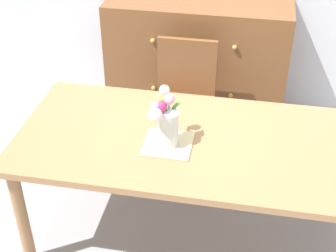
% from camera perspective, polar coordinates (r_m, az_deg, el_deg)
% --- Properties ---
extents(ground_plane, '(12.00, 12.00, 0.00)m').
position_cam_1_polar(ground_plane, '(3.17, 2.00, -12.19)').
color(ground_plane, '#939399').
extents(dining_table, '(1.88, 0.93, 0.73)m').
position_cam_1_polar(dining_table, '(2.74, 2.27, -2.77)').
color(dining_table, '#9E7047').
rests_on(dining_table, ground_plane).
extents(chair_far, '(0.42, 0.42, 0.90)m').
position_cam_1_polar(chair_far, '(3.49, 1.88, 3.64)').
color(chair_far, brown).
rests_on(chair_far, ground_plane).
extents(dresser, '(1.40, 0.47, 1.00)m').
position_cam_1_polar(dresser, '(3.95, 3.31, 7.20)').
color(dresser, brown).
rests_on(dresser, ground_plane).
extents(placemat, '(0.26, 0.26, 0.01)m').
position_cam_1_polar(placemat, '(2.64, 0.00, -2.08)').
color(placemat, '#CCB789').
rests_on(placemat, dining_table).
extents(flower_vase, '(0.15, 0.23, 0.30)m').
position_cam_1_polar(flower_vase, '(2.55, -0.30, 0.69)').
color(flower_vase, silver).
rests_on(flower_vase, placemat).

